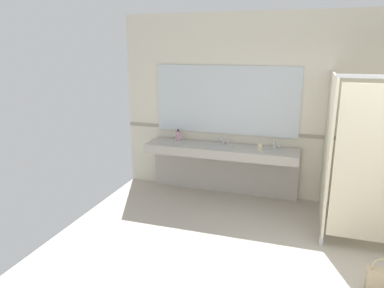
{
  "coord_description": "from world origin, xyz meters",
  "views": [
    {
      "loc": [
        -0.86,
        -3.04,
        2.37
      ],
      "look_at": [
        -2.25,
        1.26,
        1.15
      ],
      "focal_mm": 33.79,
      "sensor_mm": 36.0,
      "label": 1
    }
  ],
  "objects": [
    {
      "name": "wall_back",
      "position": [
        0.0,
        2.68,
        1.45
      ],
      "size": [
        7.69,
        0.12,
        2.89
      ],
      "primitive_type": "cube",
      "color": "beige",
      "rests_on": "ground_plane"
    },
    {
      "name": "wall_back_tile_band",
      "position": [
        0.0,
        2.62,
        1.05
      ],
      "size": [
        7.69,
        0.01,
        0.06
      ],
      "primitive_type": "cube",
      "color": "#9E937F",
      "rests_on": "wall_back"
    },
    {
      "name": "vanity_counter",
      "position": [
        -2.12,
        2.42,
        0.62
      ],
      "size": [
        2.43,
        0.54,
        0.96
      ],
      "color": "#B2ADA3",
      "rests_on": "ground_plane"
    },
    {
      "name": "mirror_panel",
      "position": [
        -2.12,
        2.61,
        1.54
      ],
      "size": [
        2.33,
        0.02,
        1.09
      ],
      "primitive_type": "cube",
      "color": "silver",
      "rests_on": "wall_back"
    },
    {
      "name": "handbag",
      "position": [
        -0.03,
        0.5,
        0.13
      ],
      "size": [
        0.24,
        0.14,
        0.37
      ],
      "color": "tan",
      "rests_on": "ground_plane"
    },
    {
      "name": "soap_dispenser",
      "position": [
        -2.89,
        2.5,
        0.93
      ],
      "size": [
        0.07,
        0.07,
        0.19
      ],
      "color": "#D899B2",
      "rests_on": "vanity_counter"
    },
    {
      "name": "paper_cup",
      "position": [
        -1.5,
        2.3,
        0.9
      ],
      "size": [
        0.07,
        0.07,
        0.11
      ],
      "primitive_type": "cylinder",
      "color": "beige",
      "rests_on": "vanity_counter"
    }
  ]
}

